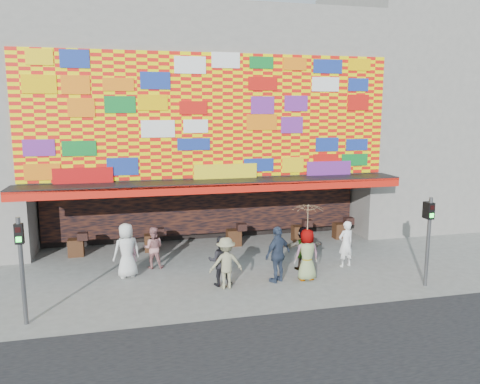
{
  "coord_description": "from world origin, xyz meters",
  "views": [
    {
      "loc": [
        -3.28,
        -14.54,
        5.76
      ],
      "look_at": [
        0.66,
        2.0,
        2.81
      ],
      "focal_mm": 35.0,
      "sensor_mm": 36.0,
      "label": 1
    }
  ],
  "objects_px": {
    "signal_right": "(429,232)",
    "ped_b": "(128,254)",
    "ped_f": "(304,248)",
    "signal_left": "(21,259)",
    "ped_a": "(127,250)",
    "ped_i": "(153,248)",
    "ped_e": "(278,254)",
    "ped_g": "(307,255)",
    "ped_c": "(220,261)",
    "parasol": "(308,218)",
    "ped_d": "(226,263)",
    "ped_h": "(346,244)"
  },
  "relations": [
    {
      "from": "signal_right",
      "to": "ped_b",
      "type": "distance_m",
      "value": 10.27
    },
    {
      "from": "ped_f",
      "to": "signal_left",
      "type": "bearing_deg",
      "value": 14.12
    },
    {
      "from": "ped_a",
      "to": "signal_right",
      "type": "bearing_deg",
      "value": 142.67
    },
    {
      "from": "ped_f",
      "to": "ped_i",
      "type": "relative_size",
      "value": 1.04
    },
    {
      "from": "ped_e",
      "to": "ped_g",
      "type": "distance_m",
      "value": 1.03
    },
    {
      "from": "ped_c",
      "to": "parasol",
      "type": "bearing_deg",
      "value": -171.64
    },
    {
      "from": "signal_left",
      "to": "ped_e",
      "type": "relative_size",
      "value": 1.55
    },
    {
      "from": "ped_b",
      "to": "ped_d",
      "type": "distance_m",
      "value": 3.72
    },
    {
      "from": "ped_d",
      "to": "parasol",
      "type": "distance_m",
      "value": 3.15
    },
    {
      "from": "ped_b",
      "to": "ped_g",
      "type": "distance_m",
      "value": 6.28
    },
    {
      "from": "ped_e",
      "to": "ped_h",
      "type": "height_order",
      "value": "ped_e"
    },
    {
      "from": "ped_c",
      "to": "ped_e",
      "type": "distance_m",
      "value": 1.97
    },
    {
      "from": "ped_d",
      "to": "ped_h",
      "type": "xyz_separation_m",
      "value": [
        4.8,
        1.1,
        0.02
      ]
    },
    {
      "from": "ped_c",
      "to": "ped_h",
      "type": "height_order",
      "value": "ped_h"
    },
    {
      "from": "signal_right",
      "to": "ped_d",
      "type": "xyz_separation_m",
      "value": [
        -6.53,
        1.33,
        -1.01
      ]
    },
    {
      "from": "signal_right",
      "to": "ped_d",
      "type": "distance_m",
      "value": 6.74
    },
    {
      "from": "ped_h",
      "to": "parasol",
      "type": "bearing_deg",
      "value": 14.67
    },
    {
      "from": "ped_h",
      "to": "parasol",
      "type": "relative_size",
      "value": 0.91
    },
    {
      "from": "signal_right",
      "to": "ped_e",
      "type": "relative_size",
      "value": 1.55
    },
    {
      "from": "signal_left",
      "to": "ped_f",
      "type": "xyz_separation_m",
      "value": [
        9.02,
        2.52,
        -1.05
      ]
    },
    {
      "from": "ped_f",
      "to": "ped_g",
      "type": "xyz_separation_m",
      "value": [
        -0.3,
        -1.08,
        0.09
      ]
    },
    {
      "from": "ped_d",
      "to": "ped_e",
      "type": "xyz_separation_m",
      "value": [
        1.83,
        0.17,
        0.11
      ]
    },
    {
      "from": "ped_c",
      "to": "ped_e",
      "type": "bearing_deg",
      "value": -171.8
    },
    {
      "from": "signal_right",
      "to": "parasol",
      "type": "bearing_deg",
      "value": 158.66
    },
    {
      "from": "signal_left",
      "to": "ped_d",
      "type": "relative_size",
      "value": 1.75
    },
    {
      "from": "ped_g",
      "to": "ped_i",
      "type": "height_order",
      "value": "ped_g"
    },
    {
      "from": "ped_d",
      "to": "parasol",
      "type": "relative_size",
      "value": 0.89
    },
    {
      "from": "ped_f",
      "to": "ped_g",
      "type": "height_order",
      "value": "ped_g"
    },
    {
      "from": "ped_c",
      "to": "ped_d",
      "type": "height_order",
      "value": "ped_d"
    },
    {
      "from": "ped_a",
      "to": "ped_h",
      "type": "height_order",
      "value": "ped_a"
    },
    {
      "from": "ped_a",
      "to": "ped_c",
      "type": "xyz_separation_m",
      "value": [
        3.04,
        -1.53,
        -0.12
      ]
    },
    {
      "from": "signal_right",
      "to": "ped_g",
      "type": "xyz_separation_m",
      "value": [
        -3.67,
        1.43,
        -0.96
      ]
    },
    {
      "from": "ped_h",
      "to": "signal_left",
      "type": "bearing_deg",
      "value": 0.34
    },
    {
      "from": "signal_left",
      "to": "parasol",
      "type": "distance_m",
      "value": 8.85
    },
    {
      "from": "ped_b",
      "to": "ped_d",
      "type": "relative_size",
      "value": 0.91
    },
    {
      "from": "ped_a",
      "to": "ped_b",
      "type": "xyz_separation_m",
      "value": [
        0.05,
        0.21,
        -0.19
      ]
    },
    {
      "from": "signal_left",
      "to": "signal_right",
      "type": "xyz_separation_m",
      "value": [
        12.4,
        0.0,
        0.0
      ]
    },
    {
      "from": "ped_c",
      "to": "ped_i",
      "type": "height_order",
      "value": "ped_c"
    },
    {
      "from": "signal_left",
      "to": "ped_h",
      "type": "bearing_deg",
      "value": 12.83
    },
    {
      "from": "ped_b",
      "to": "ped_c",
      "type": "xyz_separation_m",
      "value": [
        2.99,
        -1.73,
        0.07
      ]
    },
    {
      "from": "ped_a",
      "to": "ped_i",
      "type": "height_order",
      "value": "ped_a"
    },
    {
      "from": "ped_a",
      "to": "ped_f",
      "type": "height_order",
      "value": "ped_a"
    },
    {
      "from": "ped_i",
      "to": "parasol",
      "type": "relative_size",
      "value": 0.81
    },
    {
      "from": "ped_a",
      "to": "ped_c",
      "type": "bearing_deg",
      "value": 134.04
    },
    {
      "from": "signal_left",
      "to": "ped_f",
      "type": "height_order",
      "value": "signal_left"
    },
    {
      "from": "ped_a",
      "to": "ped_g",
      "type": "xyz_separation_m",
      "value": [
        6.02,
        -1.72,
        -0.07
      ]
    },
    {
      "from": "ped_b",
      "to": "ped_d",
      "type": "xyz_separation_m",
      "value": [
        3.11,
        -2.04,
        0.08
      ]
    },
    {
      "from": "ped_e",
      "to": "parasol",
      "type": "distance_m",
      "value": 1.59
    },
    {
      "from": "ped_f",
      "to": "ped_g",
      "type": "distance_m",
      "value": 1.13
    },
    {
      "from": "ped_d",
      "to": "ped_h",
      "type": "bearing_deg",
      "value": -170.65
    }
  ]
}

